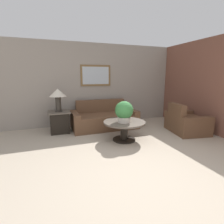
{
  "coord_description": "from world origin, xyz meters",
  "views": [
    {
      "loc": [
        -1.37,
        -2.3,
        1.57
      ],
      "look_at": [
        0.25,
        2.18,
        0.59
      ],
      "focal_mm": 28.0,
      "sensor_mm": 36.0,
      "label": 1
    }
  ],
  "objects_px": {
    "coffee_table": "(124,127)",
    "side_table": "(59,122)",
    "couch_main": "(104,119)",
    "table_lamp": "(58,95)",
    "potted_plant_on_table": "(124,111)",
    "armchair": "(186,123)"
  },
  "relations": [
    {
      "from": "coffee_table",
      "to": "side_table",
      "type": "height_order",
      "value": "side_table"
    },
    {
      "from": "couch_main",
      "to": "table_lamp",
      "type": "bearing_deg",
      "value": -178.83
    },
    {
      "from": "side_table",
      "to": "potted_plant_on_table",
      "type": "distance_m",
      "value": 1.96
    },
    {
      "from": "potted_plant_on_table",
      "to": "couch_main",
      "type": "bearing_deg",
      "value": 94.88
    },
    {
      "from": "coffee_table",
      "to": "table_lamp",
      "type": "height_order",
      "value": "table_lamp"
    },
    {
      "from": "potted_plant_on_table",
      "to": "coffee_table",
      "type": "bearing_deg",
      "value": 58.21
    },
    {
      "from": "coffee_table",
      "to": "potted_plant_on_table",
      "type": "relative_size",
      "value": 2.01
    },
    {
      "from": "couch_main",
      "to": "armchair",
      "type": "bearing_deg",
      "value": -31.11
    },
    {
      "from": "couch_main",
      "to": "coffee_table",
      "type": "bearing_deg",
      "value": -83.21
    },
    {
      "from": "side_table",
      "to": "table_lamp",
      "type": "xyz_separation_m",
      "value": [
        -0.0,
        0.0,
        0.76
      ]
    },
    {
      "from": "coffee_table",
      "to": "armchair",
      "type": "bearing_deg",
      "value": -0.29
    },
    {
      "from": "coffee_table",
      "to": "side_table",
      "type": "relative_size",
      "value": 1.7
    },
    {
      "from": "side_table",
      "to": "table_lamp",
      "type": "bearing_deg",
      "value": 180.0
    },
    {
      "from": "coffee_table",
      "to": "table_lamp",
      "type": "relative_size",
      "value": 1.64
    },
    {
      "from": "side_table",
      "to": "table_lamp",
      "type": "relative_size",
      "value": 0.96
    },
    {
      "from": "potted_plant_on_table",
      "to": "table_lamp",
      "type": "bearing_deg",
      "value": 138.71
    },
    {
      "from": "armchair",
      "to": "coffee_table",
      "type": "distance_m",
      "value": 1.9
    },
    {
      "from": "potted_plant_on_table",
      "to": "side_table",
      "type": "bearing_deg",
      "value": 138.71
    },
    {
      "from": "table_lamp",
      "to": "couch_main",
      "type": "bearing_deg",
      "value": 1.17
    },
    {
      "from": "couch_main",
      "to": "armchair",
      "type": "relative_size",
      "value": 1.62
    },
    {
      "from": "armchair",
      "to": "side_table",
      "type": "xyz_separation_m",
      "value": [
        -3.37,
        1.21,
        0.03
      ]
    },
    {
      "from": "coffee_table",
      "to": "potted_plant_on_table",
      "type": "height_order",
      "value": "potted_plant_on_table"
    }
  ]
}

